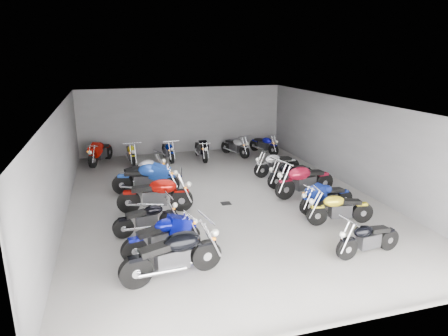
# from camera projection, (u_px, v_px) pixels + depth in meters

# --- Properties ---
(ground) EXTENTS (14.00, 14.00, 0.00)m
(ground) POSITION_uv_depth(u_px,v_px,m) (222.00, 198.00, 13.68)
(ground) COLOR gray
(ground) RESTS_ON ground
(wall_back) EXTENTS (10.00, 0.10, 3.20)m
(wall_back) POSITION_uv_depth(u_px,v_px,m) (183.00, 120.00, 19.69)
(wall_back) COLOR slate
(wall_back) RESTS_ON ground
(wall_left) EXTENTS (0.10, 14.00, 3.20)m
(wall_left) POSITION_uv_depth(u_px,v_px,m) (61.00, 165.00, 11.90)
(wall_left) COLOR slate
(wall_left) RESTS_ON ground
(wall_right) EXTENTS (0.10, 14.00, 3.20)m
(wall_right) POSITION_uv_depth(u_px,v_px,m) (353.00, 144.00, 14.57)
(wall_right) COLOR slate
(wall_right) RESTS_ON ground
(ceiling) EXTENTS (10.00, 14.00, 0.04)m
(ceiling) POSITION_uv_depth(u_px,v_px,m) (222.00, 104.00, 12.79)
(ceiling) COLOR black
(ceiling) RESTS_ON wall_back
(drain_grate) EXTENTS (0.32, 0.32, 0.01)m
(drain_grate) POSITION_uv_depth(u_px,v_px,m) (226.00, 203.00, 13.22)
(drain_grate) COLOR black
(drain_grate) RESTS_ON ground
(motorcycle_left_a) EXTENTS (2.34, 0.64, 1.03)m
(motorcycle_left_a) POSITION_uv_depth(u_px,v_px,m) (173.00, 255.00, 8.72)
(motorcycle_left_a) COLOR black
(motorcycle_left_a) RESTS_ON ground
(motorcycle_left_b) EXTENTS (2.02, 0.66, 0.90)m
(motorcycle_left_b) POSITION_uv_depth(u_px,v_px,m) (163.00, 236.00, 9.76)
(motorcycle_left_b) COLOR black
(motorcycle_left_b) RESTS_ON ground
(motorcycle_left_c) EXTENTS (1.86, 0.46, 0.82)m
(motorcycle_left_c) POSITION_uv_depth(u_px,v_px,m) (147.00, 218.00, 10.94)
(motorcycle_left_c) COLOR black
(motorcycle_left_c) RESTS_ON ground
(motorcycle_left_d) EXTENTS (2.34, 0.63, 1.04)m
(motorcycle_left_d) POSITION_uv_depth(u_px,v_px,m) (156.00, 195.00, 12.39)
(motorcycle_left_d) COLOR black
(motorcycle_left_d) RESTS_ON ground
(motorcycle_left_e) EXTENTS (2.31, 0.81, 1.04)m
(motorcycle_left_e) POSITION_uv_depth(u_px,v_px,m) (147.00, 179.00, 13.93)
(motorcycle_left_e) COLOR black
(motorcycle_left_e) RESTS_ON ground
(motorcycle_left_f) EXTENTS (2.03, 1.03, 0.95)m
(motorcycle_left_f) POSITION_uv_depth(u_px,v_px,m) (143.00, 173.00, 14.82)
(motorcycle_left_f) COLOR black
(motorcycle_left_f) RESTS_ON ground
(motorcycle_right_a) EXTENTS (1.86, 0.42, 0.82)m
(motorcycle_right_a) POSITION_uv_depth(u_px,v_px,m) (368.00, 238.00, 9.76)
(motorcycle_right_a) COLOR black
(motorcycle_right_a) RESTS_ON ground
(motorcycle_right_b) EXTENTS (2.00, 0.47, 0.88)m
(motorcycle_right_b) POSITION_uv_depth(u_px,v_px,m) (339.00, 208.00, 11.54)
(motorcycle_right_b) COLOR black
(motorcycle_right_b) RESTS_ON ground
(motorcycle_right_c) EXTENTS (1.97, 0.49, 0.87)m
(motorcycle_right_c) POSITION_uv_depth(u_px,v_px,m) (326.00, 197.00, 12.44)
(motorcycle_right_c) COLOR black
(motorcycle_right_c) RESTS_ON ground
(motorcycle_right_d) EXTENTS (2.36, 0.61, 1.04)m
(motorcycle_right_d) POSITION_uv_depth(u_px,v_px,m) (304.00, 180.00, 13.79)
(motorcycle_right_d) COLOR black
(motorcycle_right_d) RESTS_ON ground
(motorcycle_right_e) EXTENTS (2.02, 0.57, 0.89)m
(motorcycle_right_e) POSITION_uv_depth(u_px,v_px,m) (291.00, 174.00, 14.82)
(motorcycle_right_e) COLOR black
(motorcycle_right_e) RESTS_ON ground
(motorcycle_right_f) EXTENTS (2.04, 0.47, 0.90)m
(motorcycle_right_f) POSITION_uv_depth(u_px,v_px,m) (276.00, 164.00, 16.09)
(motorcycle_right_f) COLOR black
(motorcycle_right_f) RESTS_ON ground
(motorcycle_back_a) EXTENTS (1.05, 2.02, 0.95)m
(motorcycle_back_a) POSITION_uv_depth(u_px,v_px,m) (100.00, 152.00, 17.85)
(motorcycle_back_a) COLOR black
(motorcycle_back_a) RESTS_ON ground
(motorcycle_back_b) EXTENTS (0.42, 2.03, 0.89)m
(motorcycle_back_b) POSITION_uv_depth(u_px,v_px,m) (131.00, 153.00, 17.78)
(motorcycle_back_b) COLOR black
(motorcycle_back_b) RESTS_ON ground
(motorcycle_back_c) EXTENTS (0.42, 1.90, 0.83)m
(motorcycle_back_c) POSITION_uv_depth(u_px,v_px,m) (168.00, 151.00, 18.41)
(motorcycle_back_c) COLOR black
(motorcycle_back_c) RESTS_ON ground
(motorcycle_back_d) EXTENTS (0.40, 2.02, 0.89)m
(motorcycle_back_d) POSITION_uv_depth(u_px,v_px,m) (201.00, 149.00, 18.56)
(motorcycle_back_d) COLOR black
(motorcycle_back_d) RESTS_ON ground
(motorcycle_back_e) EXTENTS (0.88, 1.87, 0.87)m
(motorcycle_back_e) POSITION_uv_depth(u_px,v_px,m) (235.00, 146.00, 19.22)
(motorcycle_back_e) COLOR black
(motorcycle_back_e) RESTS_ON ground
(motorcycle_back_f) EXTENTS (0.87, 1.80, 0.84)m
(motorcycle_back_f) POSITION_uv_depth(u_px,v_px,m) (264.00, 144.00, 19.67)
(motorcycle_back_f) COLOR black
(motorcycle_back_f) RESTS_ON ground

